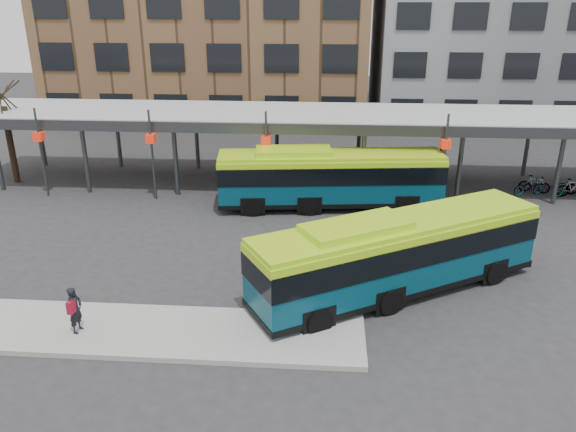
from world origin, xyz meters
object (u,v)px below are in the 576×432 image
Objects in this scene: tree at (10,141)px; pedestrian at (75,310)px; bus_front at (398,253)px; bus_rear at (329,177)px.

tree is 3.60× the size of pedestrian.
bus_rear is (-2.49, 8.82, 0.01)m from bus_front.
bus_rear is at bearing -8.83° from tree.
bus_rear is at bearing 74.85° from bus_front.
pedestrian is at bearing -128.98° from bus_rear.
bus_rear is 14.77m from pedestrian.
bus_front is (20.75, -11.66, -0.83)m from tree.
pedestrian is (-7.92, -12.45, -0.65)m from bus_rear.
pedestrian is (10.34, -15.29, -1.46)m from tree.
tree is at bearing 42.82° from pedestrian.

